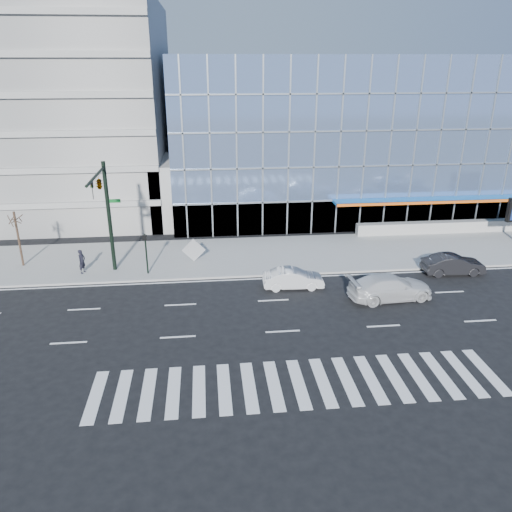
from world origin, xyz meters
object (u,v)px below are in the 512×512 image
Objects in this scene: street_tree_near at (15,219)px; pedestrian at (82,261)px; white_sedan at (293,279)px; tilted_panel at (194,250)px; dark_sedan at (453,264)px; ped_signal_post at (146,248)px; white_suv at (390,287)px; traffic_signal at (102,195)px.

pedestrian is at bearing -21.71° from street_tree_near.
street_tree_near is at bearing 75.65° from white_sedan.
pedestrian is (4.81, -1.91, -2.74)m from street_tree_near.
pedestrian is at bearing -168.28° from tilted_panel.
street_tree_near is 32.08m from dark_sedan.
dark_sedan is (31.61, -4.55, -3.05)m from street_tree_near.
street_tree_near is 0.96× the size of dark_sedan.
white_sedan is at bearing -35.38° from tilted_panel.
street_tree_near is at bearing 164.94° from ped_signal_post.
white_sedan is 12.05m from dark_sedan.
ped_signal_post is 9.97m from street_tree_near.
dark_sedan is (6.00, 3.44, -0.08)m from white_suv.
pedestrian reaches higher than white_sedan.
tilted_panel is at bearing 22.49° from traffic_signal.
tilted_panel is at bearing 53.90° from white_suv.
ped_signal_post is at bearing 74.59° from white_sedan.
ped_signal_post is at bearing 65.52° from white_suv.
white_sedan is 3.17× the size of tilted_panel.
street_tree_near is (-7.00, 2.93, -2.39)m from traffic_signal.
ped_signal_post is (2.50, 0.37, -4.02)m from traffic_signal.
dark_sedan is at bearing -82.68° from white_sedan.
street_tree_near is at bearing 83.64° from dark_sedan.
street_tree_near is 5.85m from pedestrian.
traffic_signal reaches higher than ped_signal_post.
traffic_signal is 6.15× the size of tilted_panel.
tilted_panel reaches higher than dark_sedan.
pedestrian is at bearing 86.21° from dark_sedan.
traffic_signal is 25.25m from dark_sedan.
street_tree_near is at bearing 157.29° from traffic_signal.
white_suv is (16.11, -5.43, -1.34)m from ped_signal_post.
traffic_signal is at bearing -22.71° from street_tree_near.
street_tree_near reaches higher than white_suv.
traffic_signal reaches higher than dark_sedan.
white_suv is at bearing -15.21° from traffic_signal.
pedestrian is 1.36× the size of tilted_panel.
tilted_panel is (3.31, 2.03, -1.07)m from ped_signal_post.
traffic_signal reaches higher than pedestrian.
white_sedan is 0.93× the size of dark_sedan.
tilted_panel is at bearing 54.59° from white_sedan.
street_tree_near reaches higher than pedestrian.
dark_sedan is at bearing -5.16° from ped_signal_post.
tilted_panel is (-18.80, 4.03, 0.34)m from dark_sedan.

